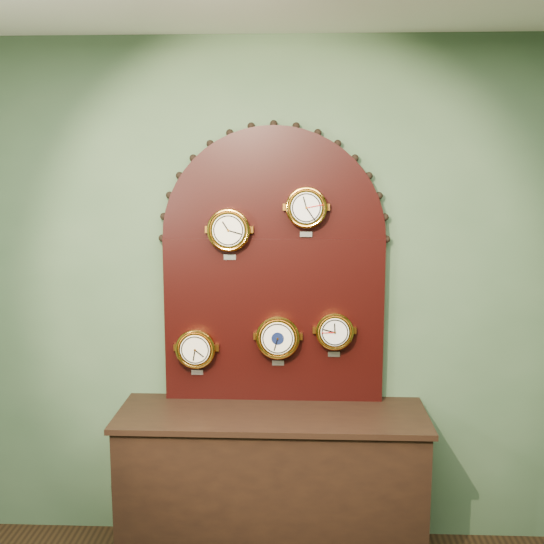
{
  "coord_description": "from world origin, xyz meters",
  "views": [
    {
      "loc": [
        0.15,
        -1.15,
        2.13
      ],
      "look_at": [
        0.0,
        2.25,
        1.58
      ],
      "focal_mm": 44.44,
      "sensor_mm": 36.0,
      "label": 1
    }
  ],
  "objects_px": {
    "shop_counter": "(272,489)",
    "arabic_clock": "(306,207)",
    "barometer": "(278,337)",
    "tide_clock": "(335,331)",
    "roman_clock": "(229,230)",
    "hygrometer": "(196,348)",
    "display_board": "(274,258)"
  },
  "relations": [
    {
      "from": "hygrometer",
      "to": "barometer",
      "type": "height_order",
      "value": "barometer"
    },
    {
      "from": "display_board",
      "to": "hygrometer",
      "type": "height_order",
      "value": "display_board"
    },
    {
      "from": "roman_clock",
      "to": "tide_clock",
      "type": "xyz_separation_m",
      "value": [
        0.57,
        0.0,
        -0.54
      ]
    },
    {
      "from": "hygrometer",
      "to": "display_board",
      "type": "bearing_deg",
      "value": 8.93
    },
    {
      "from": "hygrometer",
      "to": "tide_clock",
      "type": "height_order",
      "value": "tide_clock"
    },
    {
      "from": "hygrometer",
      "to": "tide_clock",
      "type": "relative_size",
      "value": 1.05
    },
    {
      "from": "display_board",
      "to": "roman_clock",
      "type": "bearing_deg",
      "value": -164.15
    },
    {
      "from": "hygrometer",
      "to": "arabic_clock",
      "type": "bearing_deg",
      "value": 0.0
    },
    {
      "from": "arabic_clock",
      "to": "shop_counter",
      "type": "bearing_deg",
      "value": -138.61
    },
    {
      "from": "roman_clock",
      "to": "arabic_clock",
      "type": "bearing_deg",
      "value": 0.04
    },
    {
      "from": "hygrometer",
      "to": "barometer",
      "type": "xyz_separation_m",
      "value": [
        0.45,
        -0.0,
        0.07
      ]
    },
    {
      "from": "roman_clock",
      "to": "hygrometer",
      "type": "distance_m",
      "value": 0.68
    },
    {
      "from": "shop_counter",
      "to": "arabic_clock",
      "type": "relative_size",
      "value": 5.97
    },
    {
      "from": "shop_counter",
      "to": "tide_clock",
      "type": "distance_m",
      "value": 0.91
    },
    {
      "from": "tide_clock",
      "to": "roman_clock",
      "type": "bearing_deg",
      "value": -179.94
    },
    {
      "from": "shop_counter",
      "to": "roman_clock",
      "type": "bearing_deg",
      "value": 146.85
    },
    {
      "from": "hygrometer",
      "to": "shop_counter",
      "type": "bearing_deg",
      "value": -19.98
    },
    {
      "from": "arabic_clock",
      "to": "roman_clock",
      "type": "bearing_deg",
      "value": -179.96
    },
    {
      "from": "tide_clock",
      "to": "shop_counter",
      "type": "bearing_deg",
      "value": -155.13
    },
    {
      "from": "arabic_clock",
      "to": "tide_clock",
      "type": "distance_m",
      "value": 0.68
    },
    {
      "from": "shop_counter",
      "to": "hygrometer",
      "type": "bearing_deg",
      "value": 160.02
    },
    {
      "from": "display_board",
      "to": "hygrometer",
      "type": "relative_size",
      "value": 5.67
    },
    {
      "from": "shop_counter",
      "to": "display_board",
      "type": "height_order",
      "value": "display_board"
    },
    {
      "from": "roman_clock",
      "to": "arabic_clock",
      "type": "xyz_separation_m",
      "value": [
        0.41,
        0.0,
        0.12
      ]
    },
    {
      "from": "hygrometer",
      "to": "tide_clock",
      "type": "distance_m",
      "value": 0.76
    },
    {
      "from": "barometer",
      "to": "tide_clock",
      "type": "xyz_separation_m",
      "value": [
        0.31,
        0.0,
        0.04
      ]
    },
    {
      "from": "arabic_clock",
      "to": "hygrometer",
      "type": "distance_m",
      "value": 0.98
    },
    {
      "from": "shop_counter",
      "to": "arabic_clock",
      "type": "bearing_deg",
      "value": 41.39
    },
    {
      "from": "shop_counter",
      "to": "display_board",
      "type": "relative_size",
      "value": 1.05
    },
    {
      "from": "display_board",
      "to": "arabic_clock",
      "type": "xyz_separation_m",
      "value": [
        0.17,
        -0.07,
        0.28
      ]
    },
    {
      "from": "barometer",
      "to": "tide_clock",
      "type": "distance_m",
      "value": 0.31
    },
    {
      "from": "arabic_clock",
      "to": "tide_clock",
      "type": "bearing_deg",
      "value": 0.12
    }
  ]
}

